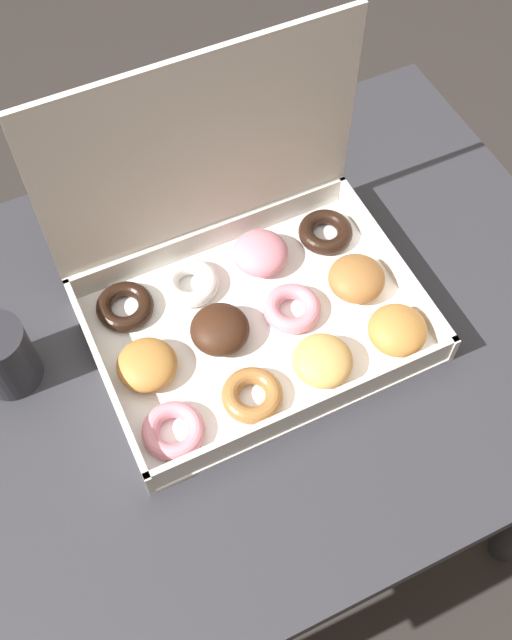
# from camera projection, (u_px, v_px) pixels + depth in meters

# --- Properties ---
(ground_plane) EXTENTS (8.00, 8.00, 0.00)m
(ground_plane) POSITION_uv_depth(u_px,v_px,m) (230.00, 513.00, 1.59)
(ground_plane) COLOR #2D2826
(dining_table) EXTENTS (1.06, 0.72, 0.72)m
(dining_table) POSITION_uv_depth(u_px,v_px,m) (217.00, 386.00, 1.07)
(dining_table) COLOR #2D2D33
(dining_table) RESTS_ON ground_plane
(donut_box) EXTENTS (0.42, 0.31, 0.33)m
(donut_box) POSITION_uv_depth(u_px,v_px,m) (250.00, 286.00, 0.96)
(donut_box) COLOR white
(donut_box) RESTS_ON dining_table
(coffee_mug) EXTENTS (0.08, 0.08, 0.10)m
(coffee_mug) POSITION_uv_depth(u_px,v_px,m) (2.00, 355.00, 0.91)
(coffee_mug) COLOR #232328
(coffee_mug) RESTS_ON dining_table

